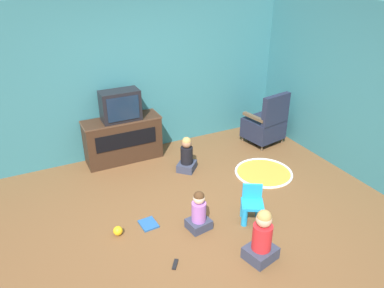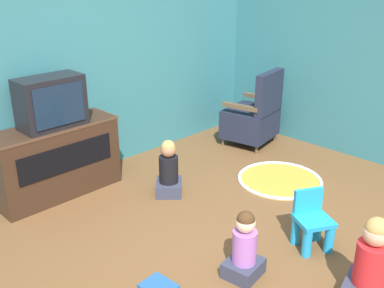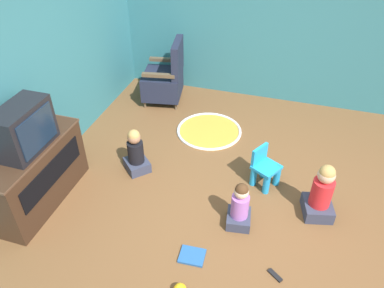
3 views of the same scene
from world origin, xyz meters
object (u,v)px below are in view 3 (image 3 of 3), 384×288
at_px(television, 24,129).
at_px(book, 192,256).
at_px(child_watching_left, 321,194).
at_px(child_watching_center, 240,207).
at_px(tv_cabinet, 36,174).
at_px(child_watching_right, 136,153).
at_px(yellow_kid_chair, 265,170).
at_px(remote_control, 275,275).
at_px(black_armchair, 165,79).

height_order(television, book, television).
bearing_deg(book, child_watching_left, -143.50).
distance_m(child_watching_left, book, 1.47).
relative_size(television, child_watching_center, 1.12).
distance_m(tv_cabinet, child_watching_center, 2.16).
xyz_separation_m(tv_cabinet, book, (-0.25, -1.80, -0.36)).
xyz_separation_m(child_watching_center, child_watching_right, (0.48, 1.35, 0.01)).
xyz_separation_m(tv_cabinet, child_watching_center, (0.30, -2.14, -0.14)).
xyz_separation_m(yellow_kid_chair, child_watching_left, (-0.30, -0.62, 0.08)).
relative_size(yellow_kid_chair, book, 1.91).
bearing_deg(yellow_kid_chair, book, -172.51).
bearing_deg(child_watching_left, book, 116.64).
xyz_separation_m(television, remote_control, (-0.23, -2.55, -0.96)).
bearing_deg(tv_cabinet, book, -97.84).
bearing_deg(television, remote_control, -95.08).
height_order(television, remote_control, television).
bearing_deg(black_armchair, child_watching_right, -2.14).
bearing_deg(child_watching_center, book, 140.30).
xyz_separation_m(television, child_watching_right, (0.78, -0.75, -0.72)).
xyz_separation_m(child_watching_right, remote_control, (-1.01, -1.80, -0.24)).
relative_size(child_watching_right, book, 2.29).
relative_size(tv_cabinet, television, 2.05).
bearing_deg(television, yellow_kid_chair, -66.63).
bearing_deg(child_watching_right, remote_control, -165.13).
height_order(television, black_armchair, television).
bearing_deg(child_watching_left, remote_control, 146.96).
relative_size(child_watching_center, remote_control, 3.67).
height_order(child_watching_left, book, child_watching_left).
relative_size(black_armchair, child_watching_left, 1.48).
distance_m(television, child_watching_left, 3.03).
xyz_separation_m(tv_cabinet, child_watching_right, (0.78, -0.79, -0.13)).
bearing_deg(black_armchair, remote_control, 26.90).
xyz_separation_m(child_watching_center, remote_control, (-0.52, -0.45, -0.22)).
bearing_deg(child_watching_center, child_watching_left, -71.72).
distance_m(child_watching_right, remote_control, 2.07).
relative_size(black_armchair, child_watching_right, 1.69).
height_order(black_armchair, child_watching_left, black_armchair).
xyz_separation_m(yellow_kid_chair, child_watching_right, (-0.20, 1.51, 0.04)).
relative_size(child_watching_center, child_watching_right, 0.94).
bearing_deg(tv_cabinet, yellow_kid_chair, -66.92).
bearing_deg(child_watching_right, book, 178.77).
xyz_separation_m(child_watching_left, remote_control, (-0.90, 0.33, -0.27)).
xyz_separation_m(television, black_armchair, (2.46, -0.51, -0.60)).
distance_m(child_watching_left, child_watching_center, 0.86).
bearing_deg(yellow_kid_chair, child_watching_center, -163.52).
bearing_deg(remote_control, child_watching_right, 6.78).
bearing_deg(book, remote_control, 178.17).
bearing_deg(child_watching_center, child_watching_right, 62.27).
bearing_deg(child_watching_center, television, 90.02).
xyz_separation_m(black_armchair, child_watching_left, (-1.78, -2.36, -0.08)).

